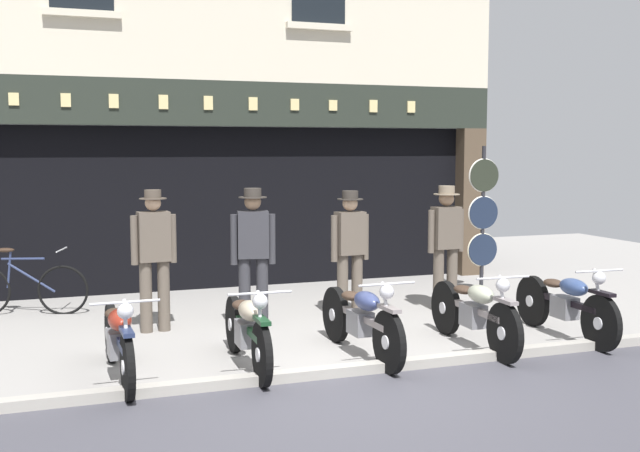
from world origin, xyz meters
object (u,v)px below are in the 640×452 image
Objects in this scene: leaning_bicycle at (23,288)px; salesman_left at (154,253)px; salesman_right at (350,247)px; tyre_sign_pole at (483,214)px; advert_board_near at (82,190)px; shopkeeper_center at (253,251)px; assistant_far_right at (446,241)px; motorcycle_center at (361,318)px; motorcycle_right at (566,303)px; motorcycle_center_right at (474,311)px; motorcycle_center_left at (247,328)px; motorcycle_left at (119,338)px.

salesman_left is at bearing 60.51° from leaning_bicycle.
salesman_right is at bearing 175.79° from salesman_left.
salesman_left is at bearing -171.52° from tyre_sign_pole.
leaning_bicycle is at bearing -126.15° from advert_board_near.
shopkeeper_center reaches higher than assistant_far_right.
shopkeeper_center is 1.02× the size of assistant_far_right.
leaning_bicycle is (-3.48, 3.56, -0.06)m from motorcycle_center.
advert_board_near reaches higher than motorcycle_right.
motorcycle_right is 2.08m from assistant_far_right.
leaning_bicycle is (-4.83, 3.65, -0.06)m from motorcycle_center_right.
motorcycle_center is at bearing 130.57° from salesman_left.
shopkeeper_center is 4.06m from tyre_sign_pole.
motorcycle_center_right is (2.62, -0.08, 0.01)m from motorcycle_center_left.
salesman_left is (0.62, 1.93, 0.56)m from motorcycle_left.
motorcycle_right is at bearing -101.30° from tyre_sign_pole.
salesman_left is 1.04× the size of salesman_right.
tyre_sign_pole is (1.82, 2.80, 0.83)m from motorcycle_center_right.
motorcycle_center_left is at bearing 83.84° from shopkeeper_center.
motorcycle_center_left is 2.62m from motorcycle_center_right.
shopkeeper_center is at bearing 72.31° from leaning_bicycle.
tyre_sign_pole reaches higher than salesman_left.
assistant_far_right is at bearing 174.63° from salesman_left.
leaning_bicycle is (-0.93, 3.53, -0.05)m from motorcycle_left.
salesman_left reaches higher than motorcycle_left.
motorcycle_center is at bearing 178.51° from motorcycle_left.
motorcycle_right is (5.17, -0.08, 0.01)m from motorcycle_left.
motorcycle_center_right is 2.09× the size of advert_board_near.
shopkeeper_center is at bearing -138.19° from motorcycle_left.
tyre_sign_pole is (2.51, 0.76, 0.31)m from salesman_right.
salesman_left is at bearing -22.05° from motorcycle_right.
salesman_right is (3.21, 1.93, 0.53)m from motorcycle_left.
motorcycle_left is 0.87× the size of tyre_sign_pole.
assistant_far_right is at bearing -107.55° from motorcycle_center_right.
motorcycle_right is at bearing 75.97° from leaning_bicycle.
motorcycle_center is 1.16× the size of shopkeeper_center.
tyre_sign_pole is (3.92, 1.02, 0.26)m from shopkeeper_center.
advert_board_near is at bearing -71.96° from motorcycle_center_left.
shopkeeper_center reaches higher than motorcycle_center_left.
salesman_right is (2.59, -0.00, -0.03)m from salesman_left.
leaning_bicycle is at bearing -76.27° from motorcycle_left.
shopkeeper_center is 3.36m from leaning_bicycle.
motorcycle_center_left is 0.86× the size of tyre_sign_pole.
motorcycle_left is 5.17m from motorcycle_right.
motorcycle_left is at bearing -2.01° from motorcycle_center.
shopkeeper_center is (-0.75, 1.69, 0.56)m from motorcycle_center.
motorcycle_left is at bearing 0.75° from motorcycle_center_right.
shopkeeper_center reaches higher than salesman_right.
motorcycle_left is 1.28m from motorcycle_center_left.
motorcycle_center reaches higher than motorcycle_left.
advert_board_near is (-3.27, 2.79, 0.68)m from salesman_right.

